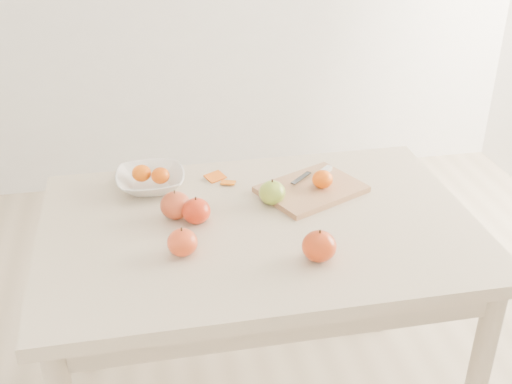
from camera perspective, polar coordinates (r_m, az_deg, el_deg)
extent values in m
cube|color=beige|center=(1.79, 0.31, -3.28)|extent=(1.20, 0.80, 0.04)
cylinder|color=#BCAA8E|center=(2.27, -15.13, -8.13)|extent=(0.06, 0.06, 0.71)
cylinder|color=#BCAA8E|center=(2.41, 11.40, -5.25)|extent=(0.06, 0.06, 0.71)
cube|color=tan|center=(1.93, 4.94, 0.24)|extent=(0.35, 0.31, 0.02)
ellipsoid|color=#E54E08|center=(1.92, 5.93, 1.14)|extent=(0.06, 0.06, 0.05)
imported|color=white|center=(1.97, -9.35, 1.01)|extent=(0.21, 0.21, 0.05)
ellipsoid|color=#E55608|center=(1.97, -10.15, 1.67)|extent=(0.06, 0.06, 0.05)
ellipsoid|color=#CE5007|center=(1.94, -8.50, 1.46)|extent=(0.06, 0.06, 0.05)
cube|color=#CE550E|center=(2.01, -3.65, 1.25)|extent=(0.07, 0.07, 0.01)
cube|color=orange|center=(1.98, -2.50, 0.78)|extent=(0.05, 0.05, 0.01)
cube|color=silver|center=(2.01, 6.04, 1.81)|extent=(0.07, 0.06, 0.01)
cube|color=#373A3F|center=(1.96, 4.03, 1.26)|extent=(0.08, 0.08, 0.00)
ellipsoid|color=#659A25|center=(1.86, 1.44, -0.06)|extent=(0.08, 0.08, 0.07)
ellipsoid|color=#A31A0D|center=(1.64, -6.56, -4.48)|extent=(0.08, 0.08, 0.07)
ellipsoid|color=maroon|center=(1.62, 5.63, -4.82)|extent=(0.09, 0.09, 0.08)
ellipsoid|color=maroon|center=(1.80, -7.17, -1.18)|extent=(0.09, 0.09, 0.08)
ellipsoid|color=#910402|center=(1.77, -5.33, -1.70)|extent=(0.08, 0.08, 0.07)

